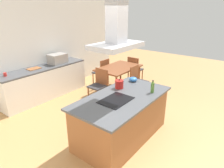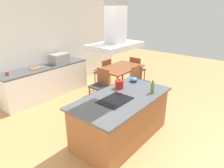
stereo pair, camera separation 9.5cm
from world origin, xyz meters
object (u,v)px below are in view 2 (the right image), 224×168
object	(u,v)px
olive_oil_bottle	(152,88)
chair_at_left_end	(101,83)
dining_table	(120,70)
chair_at_right_end	(136,68)
cutting_board	(36,68)
tea_kettle	(119,84)
countertop_microwave	(59,58)
coffee_mug_red	(7,74)
range_hood	(116,32)
chair_facing_back_wall	(104,71)
mixing_bowl	(134,79)
cooktop	(115,100)
chair_facing_island	(139,79)

from	to	relation	value
olive_oil_bottle	chair_at_left_end	xyz separation A→B (m)	(0.52, 1.86, -0.50)
dining_table	chair_at_left_end	distance (m)	0.93
olive_oil_bottle	chair_at_right_end	world-z (taller)	olive_oil_bottle
olive_oil_bottle	cutting_board	xyz separation A→B (m)	(-0.53, 3.28, -0.10)
chair_at_right_end	tea_kettle	bearing A→B (deg)	-154.81
countertop_microwave	coffee_mug_red	distance (m)	1.54
chair_at_right_end	range_hood	size ratio (longest dim) A/B	0.99
coffee_mug_red	range_hood	distance (m)	3.20
coffee_mug_red	chair_facing_back_wall	distance (m)	2.88
tea_kettle	mixing_bowl	size ratio (longest dim) A/B	1.24
cooktop	cutting_board	distance (m)	2.94
dining_table	tea_kettle	bearing A→B (deg)	-143.82
cooktop	chair_at_right_end	bearing A→B (deg)	26.05
dining_table	chair_at_right_end	xyz separation A→B (m)	(0.92, 0.00, -0.16)
coffee_mug_red	chair_at_left_end	bearing A→B (deg)	-37.98
cooktop	chair_at_right_end	size ratio (longest dim) A/B	0.67
coffee_mug_red	cutting_board	bearing A→B (deg)	0.13
cutting_board	chair_at_right_end	size ratio (longest dim) A/B	0.38
chair_at_right_end	countertop_microwave	bearing A→B (deg)	146.98
tea_kettle	cutting_board	xyz separation A→B (m)	(-0.32, 2.63, -0.08)
tea_kettle	chair_facing_back_wall	xyz separation A→B (m)	(1.65, 1.87, -0.48)
tea_kettle	range_hood	distance (m)	1.26
countertop_microwave	chair_facing_back_wall	xyz separation A→B (m)	(1.20, -0.71, -0.53)
cutting_board	chair_at_right_end	distance (m)	3.24
olive_oil_bottle	countertop_microwave	distance (m)	3.24
range_hood	cutting_board	bearing A→B (deg)	86.24
chair_facing_island	chair_facing_back_wall	bearing A→B (deg)	90.00
cutting_board	chair_at_right_end	bearing A→B (deg)	-26.33
mixing_bowl	chair_at_left_end	world-z (taller)	mixing_bowl
tea_kettle	chair_at_right_end	xyz separation A→B (m)	(2.57, 1.21, -0.48)
tea_kettle	chair_at_left_end	world-z (taller)	tea_kettle
countertop_microwave	cutting_board	xyz separation A→B (m)	(-0.77, 0.05, -0.13)
coffee_mug_red	cutting_board	size ratio (longest dim) A/B	0.26
dining_table	chair_facing_back_wall	distance (m)	0.68
cutting_board	mixing_bowl	bearing A→B (deg)	-72.52
coffee_mug_red	chair_at_left_end	xyz separation A→B (m)	(1.82, -1.42, -0.44)
mixing_bowl	coffee_mug_red	distance (m)	3.10
olive_oil_bottle	chair_facing_island	size ratio (longest dim) A/B	0.29
mixing_bowl	chair_at_right_end	size ratio (longest dim) A/B	0.21
coffee_mug_red	chair_at_right_end	size ratio (longest dim) A/B	0.10
cooktop	chair_at_right_end	xyz separation A→B (m)	(3.08, 1.50, -0.40)
tea_kettle	range_hood	size ratio (longest dim) A/B	0.25
coffee_mug_red	dining_table	xyz separation A→B (m)	(2.74, -1.42, -0.28)
coffee_mug_red	chair_at_left_end	world-z (taller)	coffee_mug_red
dining_table	countertop_microwave	bearing A→B (deg)	131.15
countertop_microwave	chair_at_left_end	bearing A→B (deg)	-78.19
cooktop	countertop_microwave	distance (m)	3.04
countertop_microwave	cutting_board	world-z (taller)	countertop_microwave
countertop_microwave	chair_at_left_end	world-z (taller)	countertop_microwave
countertop_microwave	range_hood	bearing A→B (deg)	-108.40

